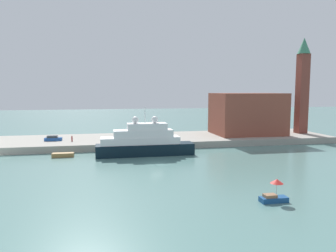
{
  "coord_description": "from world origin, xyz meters",
  "views": [
    {
      "loc": [
        -10.62,
        -64.82,
        15.09
      ],
      "look_at": [
        3.54,
        6.0,
        7.14
      ],
      "focal_mm": 34.87,
      "sensor_mm": 36.0,
      "label": 1
    }
  ],
  "objects_px": {
    "harbor_building": "(247,114)",
    "mooring_bollard": "(169,140)",
    "small_motorboat": "(274,194)",
    "parked_car": "(53,139)",
    "bell_tower": "(303,82)",
    "large_yacht": "(144,142)",
    "person_figure": "(72,139)",
    "work_barge": "(63,155)"
  },
  "relations": [
    {
      "from": "harbor_building",
      "to": "mooring_bollard",
      "type": "height_order",
      "value": "harbor_building"
    },
    {
      "from": "small_motorboat",
      "to": "parked_car",
      "type": "relative_size",
      "value": 0.84
    },
    {
      "from": "bell_tower",
      "to": "large_yacht",
      "type": "bearing_deg",
      "value": -161.95
    },
    {
      "from": "mooring_bollard",
      "to": "bell_tower",
      "type": "bearing_deg",
      "value": 11.18
    },
    {
      "from": "harbor_building",
      "to": "person_figure",
      "type": "bearing_deg",
      "value": -174.76
    },
    {
      "from": "large_yacht",
      "to": "work_barge",
      "type": "height_order",
      "value": "large_yacht"
    },
    {
      "from": "work_barge",
      "to": "harbor_building",
      "type": "relative_size",
      "value": 0.24
    },
    {
      "from": "small_motorboat",
      "to": "mooring_bollard",
      "type": "distance_m",
      "value": 43.76
    },
    {
      "from": "large_yacht",
      "to": "bell_tower",
      "type": "distance_m",
      "value": 56.0
    },
    {
      "from": "large_yacht",
      "to": "bell_tower",
      "type": "relative_size",
      "value": 0.77
    },
    {
      "from": "large_yacht",
      "to": "harbor_building",
      "type": "bearing_deg",
      "value": 27.96
    },
    {
      "from": "small_motorboat",
      "to": "mooring_bollard",
      "type": "bearing_deg",
      "value": 97.47
    },
    {
      "from": "large_yacht",
      "to": "bell_tower",
      "type": "xyz_separation_m",
      "value": [
        51.41,
        16.76,
        14.59
      ]
    },
    {
      "from": "small_motorboat",
      "to": "mooring_bollard",
      "type": "relative_size",
      "value": 4.25
    },
    {
      "from": "harbor_building",
      "to": "person_figure",
      "type": "relative_size",
      "value": 12.83
    },
    {
      "from": "harbor_building",
      "to": "bell_tower",
      "type": "bearing_deg",
      "value": -4.19
    },
    {
      "from": "work_barge",
      "to": "bell_tower",
      "type": "height_order",
      "value": "bell_tower"
    },
    {
      "from": "work_barge",
      "to": "parked_car",
      "type": "xyz_separation_m",
      "value": [
        -4.04,
        13.96,
        1.85
      ]
    },
    {
      "from": "work_barge",
      "to": "harbor_building",
      "type": "bearing_deg",
      "value": 17.43
    },
    {
      "from": "work_barge",
      "to": "person_figure",
      "type": "xyz_separation_m",
      "value": [
        0.99,
        11.71,
        1.99
      ]
    },
    {
      "from": "large_yacht",
      "to": "parked_car",
      "type": "bearing_deg",
      "value": 145.13
    },
    {
      "from": "small_motorboat",
      "to": "person_figure",
      "type": "distance_m",
      "value": 57.47
    },
    {
      "from": "bell_tower",
      "to": "person_figure",
      "type": "relative_size",
      "value": 18.74
    },
    {
      "from": "large_yacht",
      "to": "small_motorboat",
      "type": "relative_size",
      "value": 6.0
    },
    {
      "from": "bell_tower",
      "to": "person_figure",
      "type": "height_order",
      "value": "bell_tower"
    },
    {
      "from": "large_yacht",
      "to": "harbor_building",
      "type": "relative_size",
      "value": 1.13
    },
    {
      "from": "person_figure",
      "to": "bell_tower",
      "type": "bearing_deg",
      "value": 2.85
    },
    {
      "from": "harbor_building",
      "to": "person_figure",
      "type": "distance_m",
      "value": 51.8
    },
    {
      "from": "large_yacht",
      "to": "small_motorboat",
      "type": "xyz_separation_m",
      "value": [
        13.33,
        -35.27,
        -1.89
      ]
    },
    {
      "from": "parked_car",
      "to": "person_figure",
      "type": "height_order",
      "value": "person_figure"
    },
    {
      "from": "harbor_building",
      "to": "parked_car",
      "type": "xyz_separation_m",
      "value": [
        -56.32,
        -2.46,
        -5.66
      ]
    },
    {
      "from": "person_figure",
      "to": "mooring_bollard",
      "type": "xyz_separation_m",
      "value": [
        24.96,
        -5.22,
        -0.27
      ]
    },
    {
      "from": "parked_car",
      "to": "mooring_bollard",
      "type": "bearing_deg",
      "value": -13.97
    },
    {
      "from": "large_yacht",
      "to": "harbor_building",
      "type": "height_order",
      "value": "harbor_building"
    },
    {
      "from": "small_motorboat",
      "to": "work_barge",
      "type": "relative_size",
      "value": 0.79
    },
    {
      "from": "parked_car",
      "to": "mooring_bollard",
      "type": "distance_m",
      "value": 30.91
    },
    {
      "from": "large_yacht",
      "to": "work_barge",
      "type": "distance_m",
      "value": 18.56
    },
    {
      "from": "work_barge",
      "to": "parked_car",
      "type": "height_order",
      "value": "parked_car"
    },
    {
      "from": "harbor_building",
      "to": "parked_car",
      "type": "relative_size",
      "value": 4.48
    },
    {
      "from": "small_motorboat",
      "to": "harbor_building",
      "type": "xyz_separation_m",
      "value": [
        20.63,
        53.3,
        6.83
      ]
    },
    {
      "from": "small_motorboat",
      "to": "parked_car",
      "type": "bearing_deg",
      "value": 125.07
    },
    {
      "from": "small_motorboat",
      "to": "parked_car",
      "type": "height_order",
      "value": "small_motorboat"
    }
  ]
}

